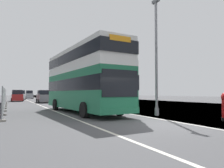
# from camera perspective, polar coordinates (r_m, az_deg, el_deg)

# --- Properties ---
(ground) EXTENTS (140.00, 280.00, 0.10)m
(ground) POSITION_cam_1_polar(r_m,az_deg,el_deg) (11.13, 13.70, -10.65)
(ground) COLOR #4C4C4F
(double_decker_bus) EXTENTS (3.38, 11.62, 5.00)m
(double_decker_bus) POSITION_cam_1_polar(r_m,az_deg,el_deg) (17.08, -7.98, 1.30)
(double_decker_bus) COLOR #1E6B47
(double_decker_bus) RESTS_ON ground
(lamppost_foreground) EXTENTS (0.29, 0.70, 8.13)m
(lamppost_foreground) POSITION_cam_1_polar(r_m,az_deg,el_deg) (15.09, 11.88, 6.30)
(lamppost_foreground) COLOR gray
(lamppost_foreground) RESTS_ON ground
(roadworks_barrier) EXTENTS (1.63, 0.73, 1.10)m
(roadworks_barrier) POSITION_cam_1_polar(r_m,az_deg,el_deg) (21.20, -1.64, -4.77)
(roadworks_barrier) COLOR orange
(roadworks_barrier) RESTS_ON ground
(construction_site_fence) EXTENTS (0.44, 24.00, 1.93)m
(construction_site_fence) POSITION_cam_1_polar(r_m,az_deg,el_deg) (24.81, -26.97, -3.62)
(construction_site_fence) COLOR #A8AAAD
(construction_site_fence) RESTS_ON ground
(car_oncoming_near) EXTENTS (2.01, 4.23, 1.97)m
(car_oncoming_near) POSITION_cam_1_polar(r_m,az_deg,el_deg) (35.08, -17.92, -3.32)
(car_oncoming_near) COLOR slate
(car_oncoming_near) RESTS_ON ground
(car_receding_mid) EXTENTS (2.08, 4.54, 2.09)m
(car_receding_mid) POSITION_cam_1_polar(r_m,az_deg,el_deg) (43.03, -24.26, -2.97)
(car_receding_mid) COLOR maroon
(car_receding_mid) RESTS_ON ground
(car_receding_far) EXTENTS (2.05, 4.46, 2.13)m
(car_receding_far) POSITION_cam_1_polar(r_m,az_deg,el_deg) (52.79, -23.49, -2.83)
(car_receding_far) COLOR silver
(car_receding_far) RESTS_ON ground
(car_far_side) EXTENTS (1.97, 4.00, 2.20)m
(car_far_side) POSITION_cam_1_polar(r_m,az_deg,el_deg) (61.34, -21.48, -2.74)
(car_far_side) COLOR gray
(car_far_side) RESTS_ON ground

